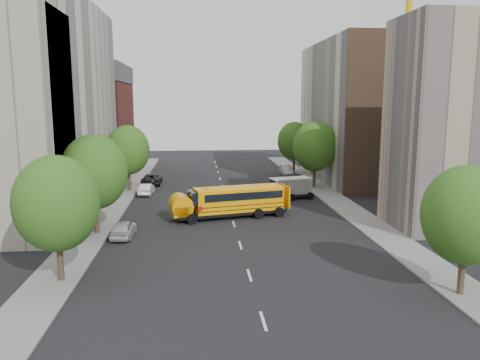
{
  "coord_description": "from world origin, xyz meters",
  "views": [
    {
      "loc": [
        -3.02,
        -40.68,
        10.33
      ],
      "look_at": [
        0.9,
        2.0,
        3.14
      ],
      "focal_mm": 35.0,
      "sensor_mm": 36.0,
      "label": 1
    }
  ],
  "objects": [
    {
      "name": "building_right_sidewall",
      "position": [
        18.0,
        9.0,
        9.0
      ],
      "size": [
        10.1,
        0.3,
        18.0
      ],
      "primitive_type": "cube",
      "color": "brown",
      "rests_on": "ground"
    },
    {
      "name": "sidewalk_right",
      "position": [
        11.5,
        5.0,
        0.06
      ],
      "size": [
        3.0,
        80.0,
        0.12
      ],
      "primitive_type": "cube",
      "color": "slate",
      "rests_on": "ground"
    },
    {
      "name": "building_left_redbrick",
      "position": [
        -18.0,
        28.0,
        6.5
      ],
      "size": [
        10.0,
        15.0,
        13.0
      ],
      "primitive_type": "cube",
      "color": "maroon",
      "rests_on": "ground"
    },
    {
      "name": "school_bus",
      "position": [
        -0.14,
        0.36,
        1.58
      ],
      "size": [
        10.25,
        4.56,
        2.82
      ],
      "rotation": [
        0.0,
        0.0,
        0.24
      ],
      "color": "black",
      "rests_on": "ground"
    },
    {
      "name": "parked_car_0",
      "position": [
        -8.8,
        -5.12,
        0.67
      ],
      "size": [
        1.76,
        3.98,
        1.33
      ],
      "primitive_type": "imported",
      "rotation": [
        0.0,
        0.0,
        3.09
      ],
      "color": "#B6B8BE",
      "rests_on": "ground"
    },
    {
      "name": "sidewalk_left",
      "position": [
        -11.5,
        5.0,
        0.06
      ],
      "size": [
        3.0,
        80.0,
        0.12
      ],
      "primitive_type": "cube",
      "color": "slate",
      "rests_on": "ground"
    },
    {
      "name": "safari_truck",
      "position": [
        6.46,
        7.87,
        1.21
      ],
      "size": [
        5.65,
        3.16,
        2.29
      ],
      "rotation": [
        0.0,
        0.0,
        0.25
      ],
      "color": "black",
      "rests_on": "ground"
    },
    {
      "name": "ground",
      "position": [
        0.0,
        0.0,
        0.0
      ],
      "size": [
        120.0,
        120.0,
        0.0
      ],
      "primitive_type": "plane",
      "color": "black",
      "rests_on": "ground"
    },
    {
      "name": "building_right_near",
      "position": [
        18.0,
        -4.5,
        8.5
      ],
      "size": [
        10.0,
        7.0,
        17.0
      ],
      "primitive_type": "cube",
      "color": "tan",
      "rests_on": "ground"
    },
    {
      "name": "street_tree_5",
      "position": [
        11.0,
        26.0,
        4.7
      ],
      "size": [
        4.86,
        4.86,
        7.51
      ],
      "color": "#38281C",
      "rests_on": "ground"
    },
    {
      "name": "street_tree_0",
      "position": [
        -11.0,
        -14.0,
        4.64
      ],
      "size": [
        4.8,
        4.8,
        7.41
      ],
      "color": "#38281C",
      "rests_on": "ground"
    },
    {
      "name": "lane_markings",
      "position": [
        0.0,
        10.0,
        0.01
      ],
      "size": [
        0.15,
        64.0,
        0.01
      ],
      "primitive_type": "cube",
      "color": "silver",
      "rests_on": "ground"
    },
    {
      "name": "street_tree_1",
      "position": [
        -11.0,
        -4.0,
        4.95
      ],
      "size": [
        5.12,
        5.12,
        7.9
      ],
      "color": "#38281C",
      "rests_on": "ground"
    },
    {
      "name": "parked_car_1",
      "position": [
        -8.8,
        11.7,
        0.64
      ],
      "size": [
        1.55,
        3.93,
        1.27
      ],
      "primitive_type": "imported",
      "rotation": [
        0.0,
        0.0,
        3.09
      ],
      "color": "silver",
      "rests_on": "ground"
    },
    {
      "name": "street_tree_3",
      "position": [
        11.0,
        -18.0,
        4.45
      ],
      "size": [
        4.61,
        4.61,
        7.11
      ],
      "color": "#38281C",
      "rests_on": "ground"
    },
    {
      "name": "building_right_far",
      "position": [
        18.0,
        20.0,
        9.0
      ],
      "size": [
        10.0,
        22.0,
        18.0
      ],
      "primitive_type": "cube",
      "color": "beige",
      "rests_on": "ground"
    },
    {
      "name": "parked_car_2",
      "position": [
        -8.8,
        18.58,
        0.7
      ],
      "size": [
        2.35,
        5.05,
        1.4
      ],
      "primitive_type": "imported",
      "rotation": [
        0.0,
        0.0,
        3.14
      ],
      "color": "black",
      "rests_on": "ground"
    },
    {
      "name": "street_tree_2",
      "position": [
        -11.0,
        14.0,
        4.83
      ],
      "size": [
        4.99,
        4.99,
        7.71
      ],
      "color": "#38281C",
      "rests_on": "ground"
    },
    {
      "name": "parked_car_4",
      "position": [
        9.6,
        17.03,
        0.64
      ],
      "size": [
        1.76,
        3.83,
        1.27
      ],
      "primitive_type": "imported",
      "rotation": [
        0.0,
        0.0,
        -0.07
      ],
      "color": "#2E2D4F",
      "rests_on": "ground"
    },
    {
      "name": "parked_car_5",
      "position": [
        9.6,
        24.59,
        0.68
      ],
      "size": [
        1.48,
        4.16,
        1.37
      ],
      "primitive_type": "imported",
      "rotation": [
        0.0,
        0.0,
        -0.01
      ],
      "color": "#9D9B98",
      "rests_on": "ground"
    },
    {
      "name": "street_tree_4",
      "position": [
        11.0,
        14.0,
        5.08
      ],
      "size": [
        5.25,
        5.25,
        8.1
      ],
      "color": "#38281C",
      "rests_on": "ground"
    },
    {
      "name": "building_left_cream",
      "position": [
        -18.0,
        6.0,
        10.0
      ],
      "size": [
        10.0,
        26.0,
        20.0
      ],
      "primitive_type": "cube",
      "color": "beige",
      "rests_on": "ground"
    },
    {
      "name": "tower_crane",
      "position": [
        30.25,
        28.0,
        24.48
      ],
      "size": [
        28.5,
        1.2,
        35.75
      ],
      "color": "gold",
      "rests_on": "ground"
    }
  ]
}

